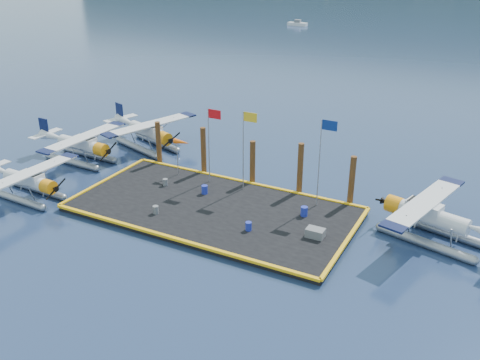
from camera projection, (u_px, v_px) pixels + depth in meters
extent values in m
plane|color=#182849|center=(213.00, 212.00, 38.61)|extent=(4000.00, 4000.00, 0.00)
cube|color=black|center=(213.00, 210.00, 38.53)|extent=(20.00, 10.00, 0.40)
cylinder|color=gray|center=(38.00, 189.00, 41.51)|extent=(5.57, 0.79, 0.54)
cylinder|color=gray|center=(17.00, 199.00, 39.96)|extent=(5.57, 0.79, 0.54)
cylinder|color=silver|center=(27.00, 180.00, 40.16)|extent=(4.20, 1.17, 0.98)
cube|color=silver|center=(31.00, 178.00, 39.78)|extent=(2.01, 1.07, 0.81)
cube|color=black|center=(33.00, 176.00, 39.59)|extent=(1.29, 1.00, 0.49)
cylinder|color=orange|center=(48.00, 187.00, 39.08)|extent=(0.94, 1.08, 1.04)
cube|color=black|center=(56.00, 189.00, 38.73)|extent=(0.14, 1.99, 1.01)
cube|color=silver|center=(30.00, 172.00, 39.60)|extent=(1.71, 8.11, 0.11)
cube|color=#0B1137|center=(69.00, 156.00, 42.63)|extent=(1.38, 0.87, 0.12)
cylinder|color=gray|center=(89.00, 154.00, 48.35)|extent=(5.99, 0.86, 0.58)
cylinder|color=gray|center=(71.00, 162.00, 46.68)|extent=(5.99, 0.86, 0.58)
cylinder|color=silver|center=(80.00, 145.00, 46.89)|extent=(4.52, 1.27, 1.06)
cube|color=silver|center=(84.00, 142.00, 46.49)|extent=(2.17, 1.16, 0.87)
cube|color=black|center=(87.00, 141.00, 46.27)|extent=(1.39, 1.07, 0.53)
cylinder|color=orange|center=(101.00, 150.00, 45.73)|extent=(1.02, 1.16, 1.12)
cube|color=black|center=(108.00, 151.00, 45.35)|extent=(0.16, 2.14, 1.08)
cube|color=silver|center=(84.00, 137.00, 46.29)|extent=(1.86, 8.72, 0.12)
cube|color=#0B1137|center=(117.00, 124.00, 49.55)|extent=(1.48, 0.93, 0.13)
cube|color=#0B1137|center=(46.00, 152.00, 43.03)|extent=(1.48, 0.93, 0.13)
cube|color=#0B1137|center=(44.00, 127.00, 48.59)|extent=(1.06, 0.17, 1.64)
cube|color=silver|center=(46.00, 134.00, 48.80)|extent=(1.02, 3.31, 0.10)
cylinder|color=gray|center=(157.00, 142.00, 51.21)|extent=(6.15, 2.56, 0.61)
cylinder|color=gray|center=(137.00, 148.00, 49.80)|extent=(6.15, 2.56, 0.61)
cylinder|color=silver|center=(148.00, 132.00, 49.81)|extent=(4.82, 2.55, 1.11)
cube|color=silver|center=(151.00, 130.00, 49.27)|extent=(2.47, 1.76, 0.91)
cube|color=black|center=(153.00, 128.00, 48.98)|extent=(1.68, 1.46, 0.56)
cylinder|color=orange|center=(164.00, 138.00, 48.08)|extent=(1.33, 1.43, 1.17)
cube|color=black|center=(170.00, 141.00, 47.51)|extent=(0.77, 2.16, 1.14)
cube|color=silver|center=(151.00, 124.00, 49.06)|extent=(4.32, 9.13, 0.12)
cube|color=#0B1137|center=(188.00, 115.00, 51.81)|extent=(1.73, 1.35, 0.13)
cube|color=#0B1137|center=(109.00, 135.00, 46.31)|extent=(1.73, 1.35, 0.13)
cube|color=#0B1137|center=(119.00, 112.00, 52.51)|extent=(1.10, 0.47, 1.72)
cube|color=silver|center=(121.00, 118.00, 52.71)|extent=(1.95, 3.56, 0.10)
cylinder|color=gray|center=(425.00, 243.00, 34.09)|extent=(6.24, 2.11, 0.61)
cylinder|color=gray|center=(439.00, 230.00, 35.61)|extent=(6.24, 2.11, 0.61)
cylinder|color=silver|center=(432.00, 217.00, 34.41)|extent=(4.84, 2.22, 1.11)
cube|color=silver|center=(424.00, 209.00, 34.64)|extent=(2.43, 1.62, 0.91)
cube|color=black|center=(420.00, 205.00, 34.74)|extent=(1.63, 1.38, 0.56)
cylinder|color=orange|center=(394.00, 205.00, 36.01)|extent=(1.27, 1.39, 1.18)
cube|color=black|center=(383.00, 201.00, 36.54)|extent=(0.60, 2.20, 1.14)
cube|color=silver|center=(425.00, 202.00, 34.43)|extent=(3.68, 9.22, 0.12)
cube|color=#0B1137|center=(393.00, 227.00, 31.46)|extent=(1.70, 1.25, 0.13)
cube|color=#0B1137|center=(452.00, 181.00, 37.40)|extent=(1.70, 1.25, 0.13)
cylinder|color=#5C5D61|center=(165.00, 182.00, 41.78)|extent=(0.39, 0.39, 0.55)
cylinder|color=#1C299C|center=(249.00, 226.00, 35.28)|extent=(0.42, 0.42, 0.59)
cylinder|color=#5C5D61|center=(156.00, 210.00, 37.47)|extent=(0.41, 0.41, 0.57)
cylinder|color=#1C299C|center=(304.00, 211.00, 37.12)|extent=(0.49, 0.49, 0.69)
cylinder|color=#1C299C|center=(205.00, 190.00, 40.41)|extent=(0.47, 0.47, 0.66)
cube|color=#5C5D61|center=(315.00, 233.00, 34.49)|extent=(1.18, 0.78, 0.59)
cylinder|color=#9C9CA5|center=(209.00, 146.00, 41.36)|extent=(0.08, 0.08, 6.00)
cube|color=red|center=(214.00, 114.00, 40.04)|extent=(1.10, 0.03, 0.70)
cylinder|color=#9C9CA5|center=(243.00, 151.00, 40.04)|extent=(0.08, 0.08, 6.20)
cube|color=gold|center=(250.00, 117.00, 38.68)|extent=(1.10, 0.03, 0.70)
cylinder|color=#9C9CA5|center=(319.00, 164.00, 37.43)|extent=(0.08, 0.08, 6.50)
cube|color=navy|center=(329.00, 125.00, 36.01)|extent=(1.10, 0.03, 0.70)
cylinder|color=#9C9CA5|center=(177.00, 157.00, 43.24)|extent=(0.07, 0.07, 3.00)
cone|color=#F85A0D|center=(182.00, 142.00, 42.46)|extent=(1.40, 0.44, 0.44)
cylinder|color=#462B14|center=(159.00, 144.00, 45.77)|extent=(0.44, 0.44, 4.00)
cylinder|color=#462B14|center=(204.00, 152.00, 43.82)|extent=(0.44, 0.44, 4.20)
cylinder|color=#462B14|center=(253.00, 164.00, 41.99)|extent=(0.44, 0.44, 3.80)
cylinder|color=#462B14|center=(300.00, 170.00, 40.18)|extent=(0.44, 0.44, 4.30)
cylinder|color=#462B14|center=(352.00, 182.00, 38.55)|extent=(0.44, 0.44, 4.00)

